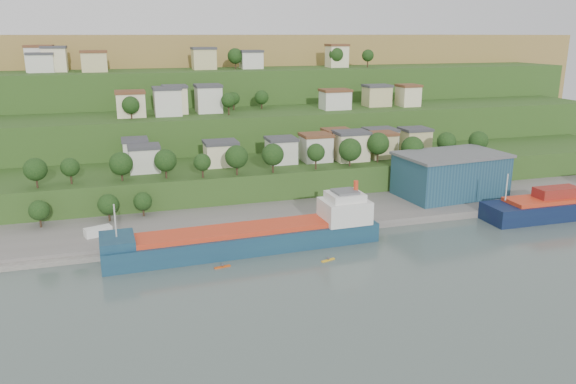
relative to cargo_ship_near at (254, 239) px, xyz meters
name	(u,v)px	position (x,y,z in m)	size (l,w,h in m)	color
ground	(325,259)	(13.83, -10.31, -2.63)	(500.00, 500.00, 0.00)	#475750
quay	(357,214)	(33.83, 17.69, -2.63)	(220.00, 26.00, 4.00)	slate
pebble_beach	(70,250)	(-41.17, 11.69, -2.63)	(40.00, 18.00, 2.40)	slate
hillside	(207,134)	(13.83, 158.37, -2.55)	(360.00, 211.15, 96.00)	#284719
cargo_ship_near	(254,239)	(0.00, 0.00, 0.00)	(64.34, 12.25, 16.46)	#14304C
warehouse	(450,174)	(64.95, 20.69, 5.81)	(32.65, 21.83, 12.80)	navy
caravan	(98,233)	(-34.82, 14.57, 0.02)	(6.21, 2.59, 2.90)	white
dinghy	(118,242)	(-30.54, 9.47, -1.02)	(4.07, 1.53, 0.81)	silver
kayak_orange	(222,266)	(-9.13, -8.36, -2.36)	(3.65, 1.25, 0.90)	#CC4A12
kayak_yellow	(328,260)	(14.05, -11.53, -2.37)	(3.46, 1.67, 0.86)	gold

